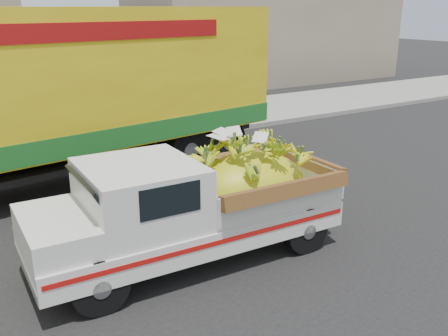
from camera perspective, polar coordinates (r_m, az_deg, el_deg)
ground at (r=7.28m, az=-7.28°, el=-13.69°), size 100.00×100.00×0.00m
curb at (r=13.83m, az=-20.44°, el=1.19°), size 60.00×0.25×0.15m
sidewalk at (r=15.83m, az=-22.09°, el=3.01°), size 60.00×4.00×0.14m
building_right at (r=27.57m, az=4.88°, el=16.27°), size 14.00×6.00×6.00m
pickup_truck at (r=7.83m, az=-1.75°, el=-3.75°), size 4.85×1.89×1.68m
semi_trailer at (r=10.90m, az=-22.68°, el=7.74°), size 12.06×4.23×3.80m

